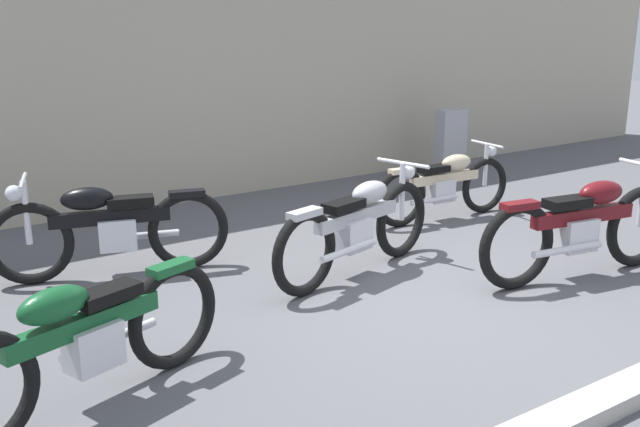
{
  "coord_description": "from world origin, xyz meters",
  "views": [
    {
      "loc": [
        -4.04,
        -4.22,
        2.35
      ],
      "look_at": [
        -0.41,
        1.14,
        0.55
      ],
      "focal_mm": 40.68,
      "sensor_mm": 36.0,
      "label": 1
    }
  ],
  "objects": [
    {
      "name": "helmet",
      "position": [
        2.48,
        0.53,
        0.14
      ],
      "size": [
        0.27,
        0.27,
        0.27
      ],
      "primitive_type": "sphere",
      "color": "black",
      "rests_on": "ground_plane"
    },
    {
      "name": "stone_marker",
      "position": [
        3.44,
        3.42,
        0.5
      ],
      "size": [
        0.53,
        0.25,
        1.0
      ],
      "primitive_type": "cube",
      "rotation": [
        0.0,
        0.0,
        0.1
      ],
      "color": "#9E9EA3",
      "rests_on": "ground_plane"
    },
    {
      "name": "ground_plane",
      "position": [
        0.0,
        0.0,
        0.0
      ],
      "size": [
        40.0,
        40.0,
        0.0
      ],
      "primitive_type": "plane",
      "color": "#56565B"
    },
    {
      "name": "building_wall",
      "position": [
        0.0,
        4.37,
        1.76
      ],
      "size": [
        18.0,
        0.3,
        3.52
      ],
      "primitive_type": "cube",
      "color": "#B2A893",
      "rests_on": "ground_plane"
    },
    {
      "name": "motorcycle_maroon",
      "position": [
        1.46,
        -0.35,
        0.48
      ],
      "size": [
        2.22,
        0.66,
        1.0
      ],
      "rotation": [
        0.0,
        0.0,
        -0.17
      ],
      "color": "black",
      "rests_on": "ground_plane"
    },
    {
      "name": "motorcycle_green",
      "position": [
        -2.99,
        -0.13,
        0.46
      ],
      "size": [
        2.04,
        0.87,
        0.95
      ],
      "rotation": [
        0.0,
        0.0,
        3.46
      ],
      "color": "black",
      "rests_on": "ground_plane"
    },
    {
      "name": "motorcycle_silver",
      "position": [
        -0.18,
        0.85,
        0.46
      ],
      "size": [
        2.11,
        0.77,
        0.97
      ],
      "rotation": [
        0.0,
        0.0,
        0.25
      ],
      "color": "black",
      "rests_on": "ground_plane"
    },
    {
      "name": "motorcycle_black",
      "position": [
        -2.1,
        2.08,
        0.47
      ],
      "size": [
        2.09,
        0.83,
        0.97
      ],
      "rotation": [
        0.0,
        0.0,
        2.86
      ],
      "color": "black",
      "rests_on": "ground_plane"
    },
    {
      "name": "motorcycle_cream",
      "position": [
        1.77,
        1.77,
        0.41
      ],
      "size": [
        1.92,
        0.53,
        0.86
      ],
      "rotation": [
        0.0,
        0.0,
        -0.08
      ],
      "color": "black",
      "rests_on": "ground_plane"
    }
  ]
}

